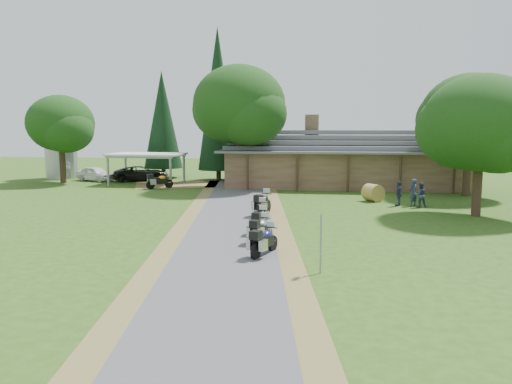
# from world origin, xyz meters

# --- Properties ---
(ground) EXTENTS (120.00, 120.00, 0.00)m
(ground) POSITION_xyz_m (0.00, 0.00, 0.00)
(ground) COLOR #2A4B15
(ground) RESTS_ON ground
(driveway) EXTENTS (51.95, 51.95, 0.00)m
(driveway) POSITION_xyz_m (-0.50, 4.00, 0.00)
(driveway) COLOR #4A4A4C
(driveway) RESTS_ON ground
(lodge) EXTENTS (21.40, 9.40, 4.90)m
(lodge) POSITION_xyz_m (6.00, 24.00, 2.45)
(lodge) COLOR brown
(lodge) RESTS_ON ground
(silo) EXTENTS (3.28, 3.28, 6.29)m
(silo) POSITION_xyz_m (-21.93, 26.71, 3.14)
(silo) COLOR gray
(silo) RESTS_ON ground
(carport) EXTENTS (6.56, 4.52, 2.77)m
(carport) POSITION_xyz_m (-11.68, 22.92, 1.38)
(carport) COLOR silver
(carport) RESTS_ON ground
(car_white_sedan) EXTENTS (4.07, 5.69, 1.75)m
(car_white_sedan) POSITION_xyz_m (-17.44, 24.71, 0.87)
(car_white_sedan) COLOR white
(car_white_sedan) RESTS_ON ground
(car_dark_suv) EXTENTS (4.20, 6.07, 2.14)m
(car_dark_suv) POSITION_xyz_m (-13.13, 25.33, 1.07)
(car_dark_suv) COLOR black
(car_dark_suv) RESTS_ON ground
(motorcycle_row_a) EXTENTS (1.23, 1.97, 1.28)m
(motorcycle_row_a) POSITION_xyz_m (1.75, -0.82, 0.64)
(motorcycle_row_a) COLOR navy
(motorcycle_row_a) RESTS_ON ground
(motorcycle_row_b) EXTENTS (1.01, 1.89, 1.23)m
(motorcycle_row_b) POSITION_xyz_m (1.30, 1.55, 0.62)
(motorcycle_row_b) COLOR #9A9CA1
(motorcycle_row_b) RESTS_ON ground
(motorcycle_row_c) EXTENTS (0.82, 1.89, 1.25)m
(motorcycle_row_c) POSITION_xyz_m (1.04, 3.46, 0.63)
(motorcycle_row_c) COLOR #D2D100
(motorcycle_row_c) RESTS_ON ground
(motorcycle_row_d) EXTENTS (0.78, 1.97, 1.32)m
(motorcycle_row_d) POSITION_xyz_m (0.87, 5.62, 0.66)
(motorcycle_row_d) COLOR #B8290D
(motorcycle_row_d) RESTS_ON ground
(motorcycle_row_e) EXTENTS (1.13, 2.22, 1.45)m
(motorcycle_row_e) POSITION_xyz_m (0.60, 8.38, 0.72)
(motorcycle_row_e) COLOR black
(motorcycle_row_e) RESTS_ON ground
(motorcycle_carport_a) EXTENTS (2.01, 1.87, 1.42)m
(motorcycle_carport_a) POSITION_xyz_m (-9.44, 19.72, 0.71)
(motorcycle_carport_a) COLOR #E7AA09
(motorcycle_carport_a) RESTS_ON ground
(person_a) EXTENTS (0.73, 0.71, 2.09)m
(person_a) POSITION_xyz_m (9.84, 12.93, 1.04)
(person_a) COLOR #2E3B57
(person_a) RESTS_ON ground
(person_b) EXTENTS (0.57, 0.43, 1.88)m
(person_b) POSITION_xyz_m (10.23, 12.49, 0.94)
(person_b) COLOR #2E3B57
(person_b) RESTS_ON ground
(person_c) EXTENTS (0.57, 0.65, 1.91)m
(person_c) POSITION_xyz_m (8.95, 12.91, 0.96)
(person_c) COLOR #2E3B57
(person_c) RESTS_ON ground
(hay_bale) EXTENTS (1.60, 1.57, 1.19)m
(hay_bale) POSITION_xyz_m (7.49, 14.75, 0.60)
(hay_bale) COLOR #A1863B
(hay_bale) RESTS_ON ground
(sign_post) EXTENTS (0.39, 0.06, 2.14)m
(sign_post) POSITION_xyz_m (3.98, -3.03, 1.07)
(sign_post) COLOR gray
(sign_post) RESTS_ON ground
(oak_lodge_left) EXTENTS (7.59, 7.59, 11.24)m
(oak_lodge_left) POSITION_xyz_m (-2.87, 20.77, 5.62)
(oak_lodge_left) COLOR black
(oak_lodge_left) RESTS_ON ground
(oak_lodge_right) EXTENTS (7.05, 7.05, 9.71)m
(oak_lodge_right) POSITION_xyz_m (14.64, 18.43, 4.85)
(oak_lodge_right) COLOR black
(oak_lodge_right) RESTS_ON ground
(oak_driveway) EXTENTS (6.50, 6.50, 8.60)m
(oak_driveway) POSITION_xyz_m (12.81, 9.62, 4.30)
(oak_driveway) COLOR black
(oak_driveway) RESTS_ON ground
(oak_silo) EXTENTS (6.00, 6.00, 8.79)m
(oak_silo) POSITION_xyz_m (-19.63, 22.70, 4.40)
(oak_silo) COLOR black
(oak_silo) RESTS_ON ground
(cedar_near) EXTENTS (3.92, 3.92, 14.47)m
(cedar_near) POSITION_xyz_m (-5.97, 27.01, 7.24)
(cedar_near) COLOR black
(cedar_near) RESTS_ON ground
(cedar_far) EXTENTS (3.84, 3.84, 10.67)m
(cedar_far) POSITION_xyz_m (-11.99, 28.59, 5.34)
(cedar_far) COLOR black
(cedar_far) RESTS_ON ground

